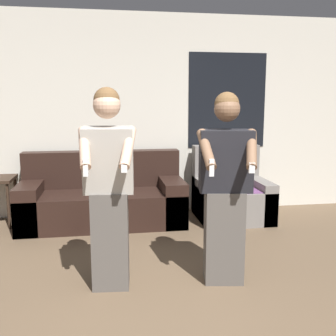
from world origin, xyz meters
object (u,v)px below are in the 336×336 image
object	(u,v)px
person_left	(109,189)
person_right	(225,189)
armchair	(231,195)
couch	(103,200)

from	to	relation	value
person_left	person_right	xyz separation A→B (m)	(0.96, -0.04, -0.03)
person_right	person_left	bearing A→B (deg)	177.44
armchair	person_right	bearing A→B (deg)	-109.95
person_left	person_right	bearing A→B (deg)	-2.56
armchair	person_left	distance (m)	2.44
couch	person_right	world-z (taller)	person_right
person_right	armchair	bearing A→B (deg)	70.05
couch	person_right	xyz separation A→B (m)	(1.03, -1.84, 0.51)
couch	person_left	world-z (taller)	person_left
person_left	person_right	world-z (taller)	person_left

